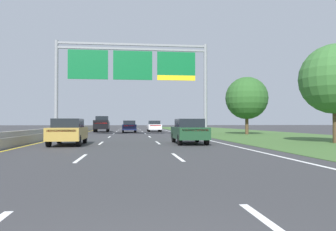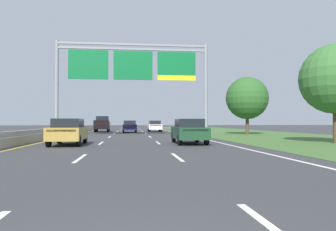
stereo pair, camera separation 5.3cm
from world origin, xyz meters
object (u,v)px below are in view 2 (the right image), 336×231
at_px(car_white_right_lane_sedan, 155,126).
at_px(roadside_tree_mid, 247,98).
at_px(car_navy_centre_lane_sedan, 130,126).
at_px(car_darkgreen_right_lane_sedan, 189,131).
at_px(overhead_sign_gantry, 133,69).
at_px(pickup_truck_black, 102,124).
at_px(roadside_tree_near, 335,79).
at_px(car_gold_left_lane_sedan, 68,131).

distance_m(car_white_right_lane_sedan, roadside_tree_mid, 15.40).
height_order(car_navy_centre_lane_sedan, roadside_tree_mid, roadside_tree_mid).
bearing_deg(car_darkgreen_right_lane_sedan, car_white_right_lane_sedan, 1.23).
relative_size(overhead_sign_gantry, car_white_right_lane_sedan, 3.42).
height_order(overhead_sign_gantry, car_darkgreen_right_lane_sedan, overhead_sign_gantry).
height_order(car_white_right_lane_sedan, car_darkgreen_right_lane_sedan, same).
height_order(pickup_truck_black, roadside_tree_near, roadside_tree_near).
relative_size(car_navy_centre_lane_sedan, roadside_tree_near, 0.69).
relative_size(overhead_sign_gantry, car_navy_centre_lane_sedan, 3.40).
bearing_deg(overhead_sign_gantry, car_white_right_lane_sedan, 77.45).
xyz_separation_m(overhead_sign_gantry, pickup_truck_black, (-4.17, 14.26, -5.51)).
relative_size(overhead_sign_gantry, car_gold_left_lane_sedan, 3.40).
height_order(car_darkgreen_right_lane_sedan, car_navy_centre_lane_sedan, same).
bearing_deg(car_gold_left_lane_sedan, pickup_truck_black, -0.34).
distance_m(pickup_truck_black, car_navy_centre_lane_sedan, 4.74).
bearing_deg(car_navy_centre_lane_sedan, pickup_truck_black, 52.71).
height_order(car_darkgreen_right_lane_sedan, roadside_tree_near, roadside_tree_near).
bearing_deg(car_gold_left_lane_sedan, overhead_sign_gantry, -18.35).
bearing_deg(roadside_tree_near, car_navy_centre_lane_sedan, 118.55).
height_order(car_darkgreen_right_lane_sedan, car_gold_left_lane_sedan, same).
xyz_separation_m(overhead_sign_gantry, car_gold_left_lane_sedan, (-3.95, -12.49, -5.77)).
height_order(car_gold_left_lane_sedan, roadside_tree_near, roadside_tree_near).
distance_m(overhead_sign_gantry, car_gold_left_lane_sedan, 14.32).
xyz_separation_m(car_darkgreen_right_lane_sedan, car_navy_centre_lane_sedan, (-3.79, 23.57, 0.00)).
bearing_deg(roadside_tree_mid, car_navy_centre_lane_sedan, 145.42).
distance_m(pickup_truck_black, roadside_tree_mid, 20.66).
bearing_deg(pickup_truck_black, car_gold_left_lane_sedan, 178.77).
distance_m(roadside_tree_near, roadside_tree_mid, 15.43).
height_order(pickup_truck_black, car_white_right_lane_sedan, pickup_truck_black).
distance_m(car_gold_left_lane_sedan, roadside_tree_mid, 22.57).
bearing_deg(roadside_tree_near, car_gold_left_lane_sedan, 178.65).
xyz_separation_m(car_navy_centre_lane_sedan, roadside_tree_mid, (12.94, -8.92, 3.20)).
bearing_deg(roadside_tree_mid, overhead_sign_gantry, -168.63).
distance_m(car_darkgreen_right_lane_sedan, roadside_tree_mid, 17.57).
bearing_deg(car_white_right_lane_sedan, car_navy_centre_lane_sedan, 128.70).
bearing_deg(overhead_sign_gantry, car_navy_centre_lane_sedan, 91.76).
xyz_separation_m(pickup_truck_black, roadside_tree_mid, (16.75, -11.73, 2.95)).
relative_size(car_white_right_lane_sedan, car_navy_centre_lane_sedan, 0.99).
bearing_deg(overhead_sign_gantry, pickup_truck_black, 106.28).
bearing_deg(car_gold_left_lane_sedan, roadside_tree_mid, -48.54).
bearing_deg(car_white_right_lane_sedan, roadside_tree_mid, -141.53).
distance_m(car_darkgreen_right_lane_sedan, car_gold_left_lane_sedan, 7.40).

